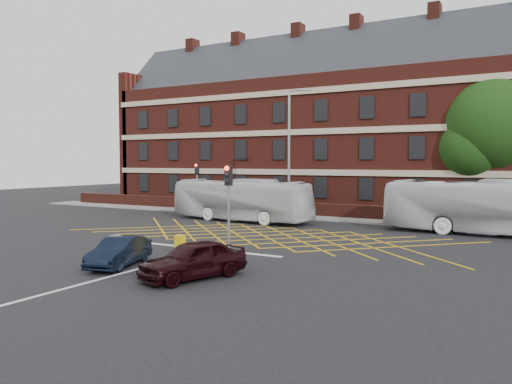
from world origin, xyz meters
The scene contains 17 objects.
ground centered at (0.00, 0.00, 0.00)m, with size 120.00×120.00×0.00m, color black.
victorian_building centered at (0.25, 22.00, 7.84)m, with size 51.00×12.17×20.40m.
boundary_wall centered at (0.00, 13.00, 0.55)m, with size 56.00×0.50×1.10m, color #4D1C14.
far_pavement centered at (0.00, 12.00, 0.06)m, with size 60.00×3.00×0.12m, color slate.
box_junction_hatching centered at (0.00, 2.00, 0.01)m, with size 11.50×0.12×0.02m, color #CC990C.
stop_line centered at (0.00, -3.50, 0.01)m, with size 8.00×0.30×0.02m, color silver.
centre_line centered at (0.00, -10.00, 0.01)m, with size 0.15×14.00×0.02m, color silver.
bus_left centered at (-5.03, 7.68, 1.57)m, with size 2.64×11.27×3.14m, color silver.
bus_right centered at (11.66, 8.96, 1.69)m, with size 2.84×12.13×3.38m, color silver.
car_navy centered at (-1.11, -8.65, 0.62)m, with size 1.31×3.74×1.23m, color black.
car_maroon centered at (2.95, -8.91, 0.73)m, with size 1.71×4.26×1.45m, color black.
deciduous_tree centered at (11.22, 17.82, 6.66)m, with size 7.70×7.51×10.95m.
traffic_light_near centered at (1.93, -4.83, 1.76)m, with size 0.70×0.70×4.27m.
traffic_light_far centered at (-10.81, 10.12, 1.76)m, with size 0.70×0.70×4.27m.
street_lamp centered at (-2.07, 9.95, 3.43)m, with size 2.25×1.00×9.75m.
direction_signs centered at (-12.35, 11.61, 1.38)m, with size 1.10×0.16×2.20m.
utility_cabinet centered at (-0.30, -5.58, 0.50)m, with size 0.42×0.35×0.99m, color #E1B20D.
Camera 1 is at (14.22, -23.97, 4.43)m, focal length 35.00 mm.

